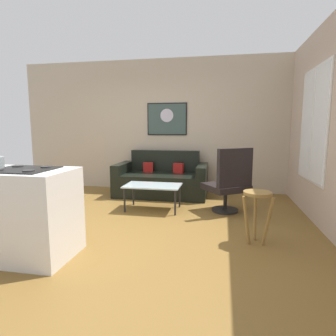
{
  "coord_description": "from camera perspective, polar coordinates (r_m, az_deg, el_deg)",
  "views": [
    {
      "loc": [
        1.29,
        -3.65,
        1.36
      ],
      "look_at": [
        0.41,
        0.9,
        0.7
      ],
      "focal_mm": 30.36,
      "sensor_mm": 36.0,
      "label": 1
    }
  ],
  "objects": [
    {
      "name": "armchair",
      "position": [
        4.62,
        12.17,
        -2.82
      ],
      "size": [
        0.84,
        0.83,
        1.05
      ],
      "color": "black",
      "rests_on": "ground"
    },
    {
      "name": "wall_painting",
      "position": [
        6.15,
        -0.21,
        9.81
      ],
      "size": [
        0.86,
        0.03,
        0.69
      ],
      "color": "black"
    },
    {
      "name": "window",
      "position": [
        4.73,
        27.12,
        7.72
      ],
      "size": [
        0.03,
        1.25,
        1.68
      ],
      "color": "silver"
    },
    {
      "name": "bar_stool",
      "position": [
        3.5,
        17.47,
        -6.73
      ],
      "size": [
        0.37,
        0.37,
        0.62
      ],
      "color": "olive",
      "rests_on": "ground"
    },
    {
      "name": "couch",
      "position": [
        5.75,
        -1.22,
        -2.55
      ],
      "size": [
        1.81,
        0.93,
        0.88
      ],
      "color": "black",
      "rests_on": "ground"
    },
    {
      "name": "right_wall",
      "position": [
        4.17,
        29.92,
        7.58
      ],
      "size": [
        0.05,
        6.4,
        2.8
      ],
      "primitive_type": "cube",
      "color": "#BFA893",
      "rests_on": "ground"
    },
    {
      "name": "back_wall",
      "position": [
        6.21,
        -1.03,
        8.48
      ],
      "size": [
        6.4,
        0.05,
        2.8
      ],
      "primitive_type": "cube",
      "color": "#BBA991",
      "rests_on": "ground"
    },
    {
      "name": "ground",
      "position": [
        4.11,
        -8.16,
        -11.6
      ],
      "size": [
        6.4,
        6.4,
        0.04
      ],
      "primitive_type": "cube",
      "color": "brown"
    },
    {
      "name": "kitchen_counter",
      "position": [
        3.54,
        -30.14,
        -7.66
      ],
      "size": [
        1.52,
        0.68,
        0.95
      ],
      "color": "silver",
      "rests_on": "ground"
    },
    {
      "name": "coffee_table",
      "position": [
        4.71,
        -3.07,
        -3.85
      ],
      "size": [
        0.92,
        0.55,
        0.42
      ],
      "color": "silver",
      "rests_on": "ground"
    }
  ]
}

